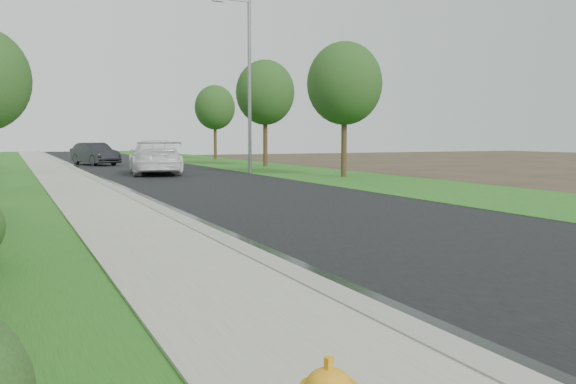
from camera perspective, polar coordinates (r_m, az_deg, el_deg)
name	(u,v)px	position (r m, az deg, el deg)	size (l,w,h in m)	color
road	(144,168)	(39.36, -13.31, 2.20)	(8.00, 90.00, 0.02)	black
curb	(74,169)	(38.75, -19.41, 2.07)	(0.40, 90.00, 0.12)	gray
wet_gutter	(80,169)	(38.78, -18.89, 2.03)	(0.50, 90.00, 0.00)	black
sidewalk	(51,169)	(38.65, -21.33, 1.99)	(2.20, 90.00, 0.10)	gray
grass_strip	(15,170)	(38.58, -24.14, 1.85)	(1.60, 90.00, 0.06)	#1A5418
verge_far	(247,166)	(41.29, -3.88, 2.48)	(6.00, 90.00, 0.04)	#1A5418
white_suv	(155,157)	(32.79, -12.37, 3.21)	(2.49, 6.12, 1.78)	white
dark_car_mid	(160,157)	(40.28, -11.86, 3.27)	(1.59, 3.95, 1.34)	black
dark_car_far	(95,154)	(44.07, -17.63, 3.42)	(1.63, 4.66, 1.54)	black
streetlight	(246,74)	(33.03, -3.91, 10.92)	(2.15, 0.31, 9.31)	slate
tree_near_right	(344,84)	(29.85, 5.31, 10.06)	(3.63, 3.63, 6.53)	#3C2718
tree_mid_right	(265,93)	(40.09, -2.15, 9.27)	(3.83, 3.83, 6.94)	#3C2718
tree_far_right	(215,108)	(52.57, -6.85, 7.85)	(3.43, 3.43, 6.32)	#3C2718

